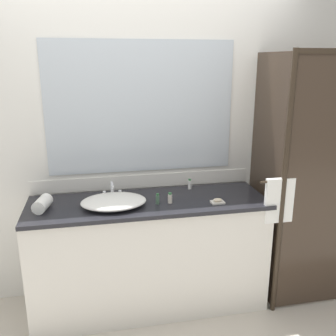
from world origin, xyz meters
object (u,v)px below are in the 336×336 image
Objects in this scene: soap_dish at (217,201)px; faucet at (112,193)px; rolled_towel_near_edge at (42,204)px; amenity_bottle_lotion at (158,199)px; amenity_bottle_body_wash at (170,198)px; amenity_bottle_shampoo at (190,184)px; sink_basin at (114,201)px.

faucet is at bearing 161.47° from soap_dish.
faucet is at bearing 15.43° from rolled_towel_near_edge.
faucet is 0.52m from rolled_towel_near_edge.
amenity_bottle_lotion is 0.09m from amenity_bottle_body_wash.
rolled_towel_near_edge is (-0.82, 0.04, 0.01)m from amenity_bottle_lotion.
amenity_bottle_body_wash is 0.95× the size of amenity_bottle_shampoo.
faucet is at bearing -171.71° from amenity_bottle_shampoo.
soap_dish is at bearing -11.53° from amenity_bottle_body_wash.
sink_basin is at bearing -2.53° from rolled_towel_near_edge.
amenity_bottle_body_wash is (0.09, -0.00, 0.00)m from amenity_bottle_lotion.
amenity_bottle_body_wash is (-0.35, 0.07, 0.02)m from soap_dish.
amenity_bottle_body_wash reaches higher than amenity_bottle_lotion.
amenity_bottle_shampoo is at bearing 40.94° from amenity_bottle_lotion.
sink_basin is at bearing -158.41° from amenity_bottle_shampoo.
soap_dish is 0.35m from amenity_bottle_body_wash.
sink_basin reaches higher than soap_dish.
amenity_bottle_body_wash is at bearing -128.78° from amenity_bottle_shampoo.
faucet reaches higher than rolled_towel_near_edge.
amenity_bottle_shampoo is (0.22, 0.28, 0.00)m from amenity_bottle_body_wash.
amenity_bottle_shampoo reaches higher than amenity_bottle_body_wash.
amenity_bottle_lotion is at bearing 178.27° from amenity_bottle_body_wash.
amenity_bottle_body_wash is 0.35m from amenity_bottle_shampoo.
amenity_bottle_shampoo is 0.47× the size of rolled_towel_near_edge.
rolled_towel_near_edge is (-1.26, 0.12, 0.03)m from soap_dish.
amenity_bottle_lotion is at bearing -3.09° from rolled_towel_near_edge.
sink_basin is 0.32m from amenity_bottle_lotion.
soap_dish is 1.27× the size of amenity_bottle_lotion.
amenity_bottle_shampoo reaches higher than soap_dish.
faucet is 0.64m from amenity_bottle_shampoo.
sink_basin is 0.77m from soap_dish.
amenity_bottle_body_wash is (0.41, -0.02, 0.00)m from sink_basin.
amenity_bottle_lotion is at bearing -29.49° from faucet.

